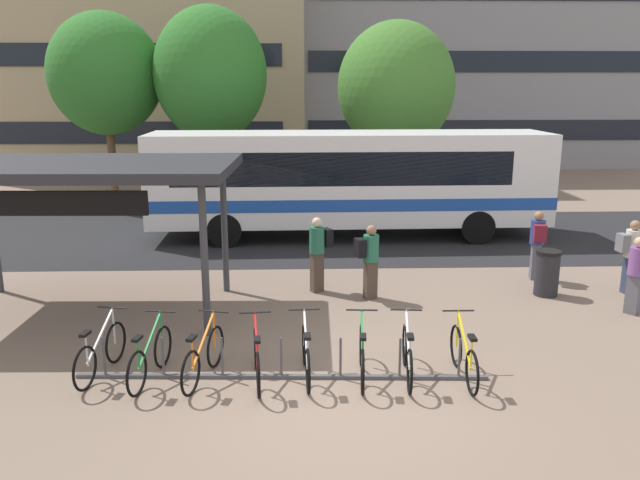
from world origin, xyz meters
The scene contains 23 objects.
ground centered at (0.00, 0.00, 0.00)m, with size 200.00×200.00×0.00m, color #7A6656.
bus_lane_asphalt centered at (0.00, 10.31, 0.00)m, with size 80.00×7.20×0.01m, color #232326.
city_bus centered at (1.00, 10.31, 1.78)m, with size 12.07×2.81×3.20m.
bike_rack centered at (-0.88, 0.53, 0.09)m, with size 6.61×0.36×0.70m.
parked_bicycle_silver_0 centered at (-3.79, 0.75, 0.38)m, with size 0.53×1.70×0.99m.
parked_bicycle_green_1 centered at (-2.96, 0.55, 0.38)m, with size 0.52×1.70×0.99m.
parked_bicycle_orange_2 centered at (-2.11, 0.53, 0.38)m, with size 0.60×1.68×0.99m.
parked_bicycle_red_3 centered at (-1.26, 0.44, 0.38)m, with size 0.52×1.72×0.99m.
parked_bicycle_white_4 centered at (-0.49, 0.55, 0.38)m, with size 0.52×1.72×0.99m.
parked_bicycle_green_5 centered at (0.40, 0.50, 0.38)m, with size 0.52×1.72×0.99m.
parked_bicycle_white_6 centered at (1.13, 0.49, 0.38)m, with size 0.52×1.72×0.99m.
parked_bicycle_yellow_7 centered at (2.02, 0.42, 0.38)m, with size 0.52×1.72×0.99m.
transit_shelter centered at (-4.87, 3.73, 2.91)m, with size 6.03×3.57×3.11m.
commuter_maroon_pack_0 centered at (5.11, 5.67, 0.97)m, with size 0.39×0.56×1.67m.
commuter_black_pack_1 centered at (0.93, 4.39, 0.96)m, with size 0.59×0.46×1.65m.
commuter_grey_pack_2 centered at (6.81, 4.58, 0.97)m, with size 0.56×0.38×1.68m.
commuter_black_pack_3 centered at (-0.16, 4.93, 1.00)m, with size 0.60×0.51×1.72m.
commuter_teal_pack_4 centered at (6.28, 3.24, 0.94)m, with size 0.56×0.60×1.62m.
trash_bin centered at (4.93, 4.50, 0.52)m, with size 0.55×0.55×1.03m.
street_tree_0 centered at (-8.20, 17.15, 5.01)m, with size 4.43×4.43×7.41m.
street_tree_1 centered at (-4.04, 16.86, 5.00)m, with size 4.42×4.42×7.61m.
street_tree_2 centered at (3.30, 16.94, 4.52)m, with size 4.66×4.66×7.09m.
building_right_wing centered at (9.17, 32.68, 9.09)m, with size 21.02×13.38×18.19m.
Camera 1 is at (-0.57, -8.76, 4.57)m, focal length 35.35 mm.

